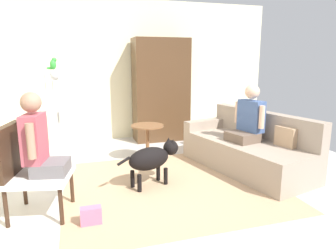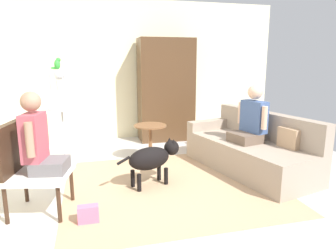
# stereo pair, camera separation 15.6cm
# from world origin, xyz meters

# --- Properties ---
(ground_plane) EXTENTS (6.79, 6.79, 0.00)m
(ground_plane) POSITION_xyz_m (0.00, 0.00, 0.00)
(ground_plane) COLOR beige
(back_wall) EXTENTS (6.26, 0.12, 2.88)m
(back_wall) POSITION_xyz_m (0.00, 2.79, 1.44)
(back_wall) COLOR beige
(back_wall) RESTS_ON ground
(area_rug) EXTENTS (2.77, 2.55, 0.01)m
(area_rug) POSITION_xyz_m (0.04, -0.04, 0.00)
(area_rug) COLOR tan
(area_rug) RESTS_ON ground
(couch) EXTENTS (1.38, 2.24, 0.87)m
(couch) POSITION_xyz_m (1.38, 0.25, 0.30)
(couch) COLOR gray
(couch) RESTS_ON ground
(armchair) EXTENTS (0.75, 0.73, 1.01)m
(armchair) POSITION_xyz_m (-1.68, -0.34, 0.57)
(armchair) COLOR #382316
(armchair) RESTS_ON ground
(person_on_couch) EXTENTS (0.52, 0.56, 0.85)m
(person_on_couch) POSITION_xyz_m (1.35, 0.22, 0.80)
(person_on_couch) COLOR brown
(person_on_armchair) EXTENTS (0.48, 0.51, 0.88)m
(person_on_armchair) POSITION_xyz_m (-1.52, -0.38, 0.83)
(person_on_armchair) COLOR slate
(round_end_table) EXTENTS (0.54, 0.54, 0.61)m
(round_end_table) POSITION_xyz_m (-0.01, 1.09, 0.42)
(round_end_table) COLOR brown
(round_end_table) RESTS_ON ground
(dog) EXTENTS (0.89, 0.48, 0.61)m
(dog) POSITION_xyz_m (-0.19, 0.04, 0.39)
(dog) COLOR black
(dog) RESTS_ON ground
(bird_cage_stand) EXTENTS (0.40, 0.40, 1.52)m
(bird_cage_stand) POSITION_xyz_m (-1.39, 1.21, 0.79)
(bird_cage_stand) COLOR silver
(bird_cage_stand) RESTS_ON ground
(parrot) EXTENTS (0.17, 0.10, 0.18)m
(parrot) POSITION_xyz_m (-1.41, 1.21, 1.61)
(parrot) COLOR green
(parrot) RESTS_ON bird_cage_stand
(armoire_cabinet) EXTENTS (1.12, 0.56, 2.09)m
(armoire_cabinet) POSITION_xyz_m (0.59, 2.38, 1.05)
(armoire_cabinet) COLOR #4C331E
(armoire_cabinet) RESTS_ON ground
(handbag) EXTENTS (0.22, 0.11, 0.18)m
(handbag) POSITION_xyz_m (-1.04, -0.75, 0.09)
(handbag) COLOR #D8668C
(handbag) RESTS_ON ground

